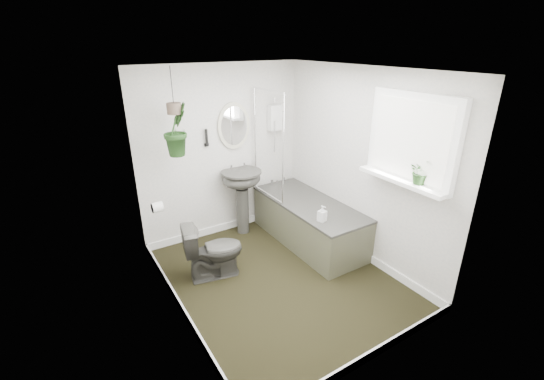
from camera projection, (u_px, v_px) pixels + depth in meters
floor at (279, 279)px, 4.21m from camera, size 2.30×2.80×0.02m
ceiling at (281, 68)px, 3.32m from camera, size 2.30×2.80×0.02m
wall_back at (222, 153)px, 4.87m from camera, size 2.30×0.02×2.30m
wall_front at (385, 246)px, 2.66m from camera, size 2.30×0.02×2.30m
wall_left at (170, 212)px, 3.20m from camera, size 0.02×2.80×2.30m
wall_right at (361, 167)px, 4.33m from camera, size 0.02×2.80×2.30m
skirting at (279, 274)px, 4.19m from camera, size 2.30×2.80×0.10m
bathtub at (309, 222)px, 4.88m from camera, size 0.72×1.72×0.58m
bath_screen at (268, 145)px, 4.72m from camera, size 0.04×0.72×1.40m
shower_box at (275, 118)px, 5.05m from camera, size 0.20×0.10×0.35m
oval_mirror at (234, 126)px, 4.79m from camera, size 0.46×0.03×0.62m
wall_sconce at (207, 138)px, 4.62m from camera, size 0.04×0.04×0.22m
toilet_roll_holder at (157, 207)px, 3.87m from camera, size 0.11×0.11×0.11m
window_recess at (412, 139)px, 3.56m from camera, size 0.08×1.00×0.90m
window_sill at (401, 180)px, 3.69m from camera, size 0.18×1.00×0.04m
window_blinds at (409, 140)px, 3.54m from camera, size 0.01×0.86×0.76m
toilet at (214, 250)px, 4.13m from camera, size 0.72×0.50×0.67m
pedestal_sink at (242, 202)px, 5.06m from camera, size 0.61×0.54×0.93m
sill_plant at (421, 171)px, 3.50m from camera, size 0.29×0.27×0.26m
hanging_plant at (176, 130)px, 4.07m from camera, size 0.41×0.42×0.59m
soap_bottle at (322, 214)px, 4.23m from camera, size 0.11×0.11×0.19m
hanging_pot at (174, 108)px, 3.98m from camera, size 0.16×0.16×0.12m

